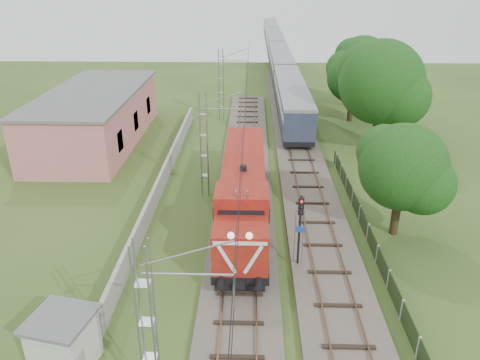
{
  "coord_description": "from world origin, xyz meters",
  "views": [
    {
      "loc": [
        0.53,
        -20.52,
        15.76
      ],
      "look_at": [
        -0.27,
        9.86,
        2.2
      ],
      "focal_mm": 35.0,
      "sensor_mm": 36.0,
      "label": 1
    }
  ],
  "objects_px": {
    "locomotive": "(243,190)",
    "relay_hut": "(64,342)",
    "coach_rake": "(277,50)",
    "signal_post": "(300,220)"
  },
  "relations": [
    {
      "from": "locomotive",
      "to": "signal_post",
      "type": "relative_size",
      "value": 3.76
    },
    {
      "from": "signal_post",
      "to": "relay_hut",
      "type": "height_order",
      "value": "signal_post"
    },
    {
      "from": "locomotive",
      "to": "relay_hut",
      "type": "xyz_separation_m",
      "value": [
        -7.4,
        -13.37,
        -0.95
      ]
    },
    {
      "from": "relay_hut",
      "to": "locomotive",
      "type": "bearing_deg",
      "value": 61.04
    },
    {
      "from": "relay_hut",
      "to": "signal_post",
      "type": "bearing_deg",
      "value": 35.56
    },
    {
      "from": "coach_rake",
      "to": "relay_hut",
      "type": "distance_m",
      "value": 73.97
    },
    {
      "from": "locomotive",
      "to": "coach_rake",
      "type": "height_order",
      "value": "locomotive"
    },
    {
      "from": "coach_rake",
      "to": "signal_post",
      "type": "bearing_deg",
      "value": -91.52
    },
    {
      "from": "signal_post",
      "to": "relay_hut",
      "type": "relative_size",
      "value": 1.53
    },
    {
      "from": "locomotive",
      "to": "signal_post",
      "type": "bearing_deg",
      "value": -60.35
    }
  ]
}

